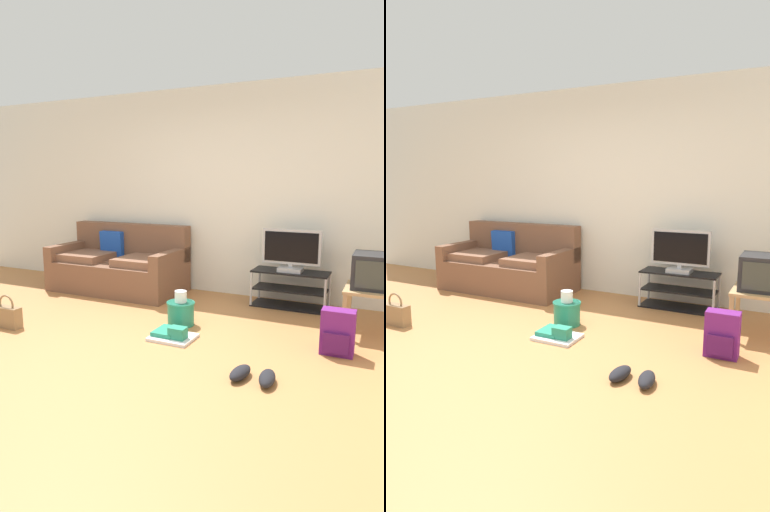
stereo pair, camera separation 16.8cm
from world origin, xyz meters
The scene contains 12 objects.
ground_plane centered at (0.00, 0.00, -0.01)m, with size 9.00×9.80×0.02m, color #B27542.
wall_back centered at (0.00, 2.45, 1.35)m, with size 9.00×0.10×2.70m, color silver.
couch centered at (-1.34, 1.95, 0.33)m, with size 1.80×0.91×0.90m.
tv_stand centered at (0.99, 2.13, 0.22)m, with size 0.89×0.37×0.44m.
flat_tv centered at (0.99, 2.11, 0.69)m, with size 0.69×0.22×0.50m.
side_table centered at (1.94, 1.57, 0.40)m, with size 0.56×0.56×0.46m.
crt_tv centered at (1.94, 1.59, 0.63)m, with size 0.44×0.44×0.34m.
backpack centered at (1.69, 0.88, 0.20)m, with size 0.28×0.23×0.40m.
handbag centered at (-1.49, 0.15, 0.12)m, with size 0.32×0.11×0.35m.
cleaning_bucket centered at (0.10, 0.99, 0.15)m, with size 0.30×0.30×0.37m.
sneakers_pair centered at (1.18, 0.07, 0.04)m, with size 0.37×0.29×0.09m.
floor_tray centered at (0.21, 0.59, 0.04)m, with size 0.41×0.34×0.14m.
Camera 1 is at (2.06, -2.88, 1.51)m, focal length 30.04 mm.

